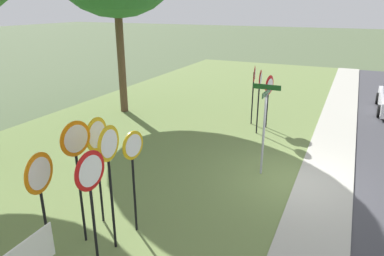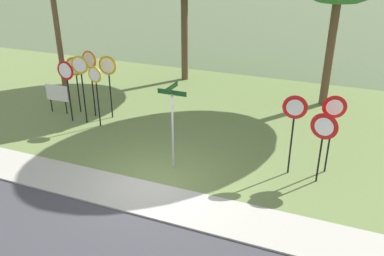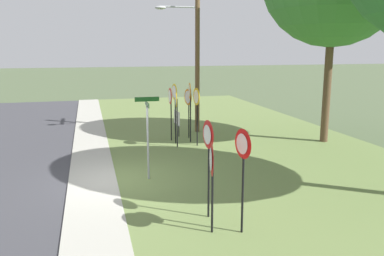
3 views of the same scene
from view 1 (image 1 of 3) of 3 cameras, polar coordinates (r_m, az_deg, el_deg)
name	(u,v)px [view 1 (image 1 of 3)]	position (r m, az deg, el deg)	size (l,w,h in m)	color
ground_plane	(295,182)	(11.15, 16.43, -8.44)	(160.00, 160.00, 0.00)	#4C5B3D
sidewalk_strip	(323,187)	(11.09, 20.56, -8.92)	(44.00, 1.60, 0.06)	#ADAA9E
grass_median	(129,149)	(13.17, -10.22, -3.43)	(44.00, 12.00, 0.04)	olive
stop_sign_near_left	(91,186)	(6.82, -16.04, -8.97)	(0.77, 0.10, 2.55)	black
stop_sign_near_right	(41,186)	(7.29, -23.34, -8.57)	(0.79, 0.17, 2.45)	black
stop_sign_far_left	(110,162)	(7.24, -13.21, -5.37)	(0.73, 0.11, 2.81)	black
stop_sign_far_center	(77,156)	(7.62, -18.14, -4.38)	(0.74, 0.13, 2.83)	black
stop_sign_far_right	(97,147)	(8.27, -15.10, -3.06)	(0.79, 0.11, 2.66)	black
stop_sign_center_tall	(133,161)	(7.83, -9.48, -5.36)	(0.64, 0.12, 2.48)	black
yield_sign_near_left	(260,86)	(14.21, 10.99, 6.65)	(0.74, 0.12, 2.63)	black
yield_sign_near_right	(254,81)	(15.37, 10.08, 7.55)	(0.72, 0.15, 2.60)	black
yield_sign_far_left	(269,89)	(15.08, 12.45, 6.17)	(0.81, 0.19, 2.27)	black
street_name_post	(264,122)	(10.72, 11.67, 0.95)	(0.96, 0.82, 2.84)	#9EA0A8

